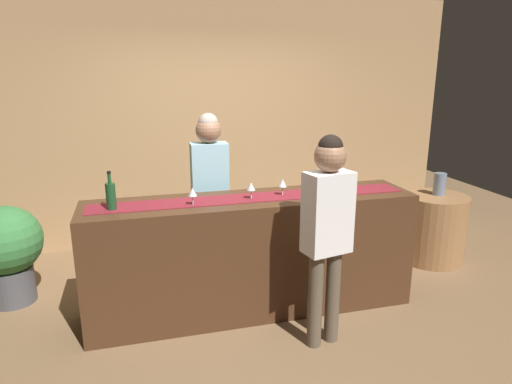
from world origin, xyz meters
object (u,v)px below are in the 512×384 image
Objects in this scene: round_side_table at (434,228)px; vase_on_side_table at (440,184)px; wine_glass_mid_counter at (193,193)px; wine_bottle_clear at (330,178)px; bartender at (210,182)px; potted_plant_tall at (7,248)px; customer_sipping at (327,221)px; wine_bottle_green at (111,196)px; wine_glass_far_end at (251,187)px; wine_glass_near_customer at (283,184)px.

round_side_table is 3.08× the size of vase_on_side_table.
round_side_table is (2.70, 0.60, -0.76)m from wine_glass_mid_counter.
wine_glass_mid_counter is 2.87m from round_side_table.
wine_bottle_clear is at bearing -162.69° from round_side_table.
bartender reaches higher than potted_plant_tall.
round_side_table is (1.80, 1.16, -0.62)m from customer_sipping.
bartender is 2.54m from round_side_table.
wine_glass_mid_counter is (0.61, -0.05, -0.01)m from wine_bottle_green.
customer_sipping is 2.19m from vase_on_side_table.
wine_bottle_green reaches higher than round_side_table.
vase_on_side_table reaches higher than potted_plant_tall.
wine_bottle_green is 0.62m from wine_glass_mid_counter.
wine_bottle_green is at bearing 36.80° from bartender.
wine_bottle_green is at bearing 146.07° from customer_sipping.
wine_glass_mid_counter is 0.09× the size of bartender.
customer_sipping is at bearing -56.15° from wine_glass_far_end.
wine_glass_far_end is at bearing 5.74° from wine_glass_mid_counter.
wine_bottle_green is 1.26× the size of vase_on_side_table.
wine_glass_mid_counter is at bearing 70.84° from bartender.
customer_sipping is at bearing -28.33° from potted_plant_tall.
bartender is (-0.53, 0.57, -0.09)m from wine_glass_near_customer.
vase_on_side_table is (1.96, 0.53, -0.27)m from wine_glass_near_customer.
wine_bottle_green is 1.39m from wine_glass_near_customer.
wine_bottle_green is 3.41m from vase_on_side_table.
wine_bottle_clear reaches higher than wine_glass_mid_counter.
wine_glass_mid_counter reaches higher than potted_plant_tall.
wine_bottle_clear is 2.93m from potted_plant_tall.
round_side_table is at bearing 9.39° from wine_bottle_green.
customer_sipping reaches higher than wine_bottle_clear.
wine_bottle_clear is 0.46m from wine_glass_near_customer.
wine_bottle_clear is 2.10× the size of wine_glass_mid_counter.
wine_glass_mid_counter is (-0.77, -0.09, 0.00)m from wine_glass_near_customer.
wine_bottle_clear reaches higher than vase_on_side_table.
potted_plant_tall is at bearing 163.89° from wine_glass_near_customer.
wine_glass_mid_counter is 0.71m from bartender.
wine_glass_near_customer is 0.19× the size of round_side_table.
customer_sipping is 1.80× the size of potted_plant_tall.
wine_glass_near_customer is 0.16× the size of potted_plant_tall.
wine_glass_near_customer and wine_glass_mid_counter have the same top height.
wine_bottle_green is at bearing 175.56° from wine_glass_mid_counter.
vase_on_side_table is at bearing 20.93° from customer_sipping.
wine_bottle_clear is 1.61m from vase_on_side_table.
wine_glass_near_customer reaches higher than vase_on_side_table.
wine_bottle_clear is 1.12m from bartender.
wine_glass_mid_counter is 1.85m from potted_plant_tall.
wine_glass_near_customer is at bearing -16.11° from potted_plant_tall.
round_side_table is at bearing 13.86° from wine_glass_far_end.
vase_on_side_table is at bearing 15.14° from wine_glass_near_customer.
wine_glass_near_customer reaches higher than round_side_table.
wine_glass_mid_counter is 1.00× the size of wine_glass_far_end.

